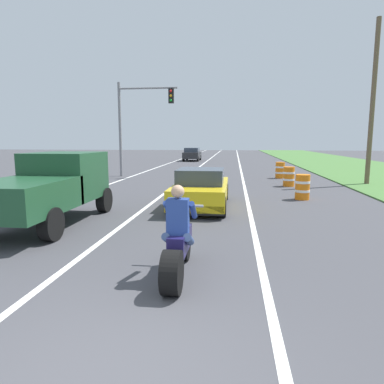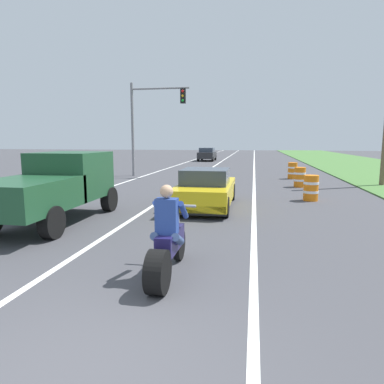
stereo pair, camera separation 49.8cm
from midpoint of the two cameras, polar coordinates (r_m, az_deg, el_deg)
ground_plane at (r=4.02m, az=-18.64°, el=-27.62°), size 160.00×160.00×0.00m
lane_stripe_left_solid at (r=24.03m, az=-9.77°, el=2.85°), size 0.14×120.00×0.01m
lane_stripe_right_solid at (r=23.02m, az=7.69°, el=2.65°), size 0.14×120.00×0.01m
lane_stripe_centre_dashed at (r=23.25m, az=-1.23°, el=2.78°), size 0.14×120.00×0.01m
motorcycle_with_rider at (r=5.88m, az=-4.78°, el=-8.79°), size 0.70×2.21×1.62m
sports_car_yellow at (r=12.12m, az=0.33°, el=0.43°), size 1.84×4.30×1.37m
pickup_truck_left_lane_dark_green at (r=10.51m, az=-23.66°, el=1.07°), size 2.02×4.80×1.98m
traffic_light_mast_near at (r=22.86m, az=-9.73°, el=12.46°), size 3.87×0.34×6.00m
utility_pole_roadside at (r=20.41m, az=27.10°, el=12.90°), size 0.24×0.24×8.43m
construction_barrel_nearest at (r=14.31m, az=16.88°, el=0.80°), size 0.58×0.58×1.00m
construction_barrel_mid at (r=18.28m, az=14.98°, el=2.49°), size 0.58×0.58×1.00m
construction_barrel_far at (r=22.07m, az=13.75°, el=3.53°), size 0.58×0.58×1.00m
distant_car_far_ahead at (r=39.76m, az=-0.34°, el=6.30°), size 1.80×4.00×1.50m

